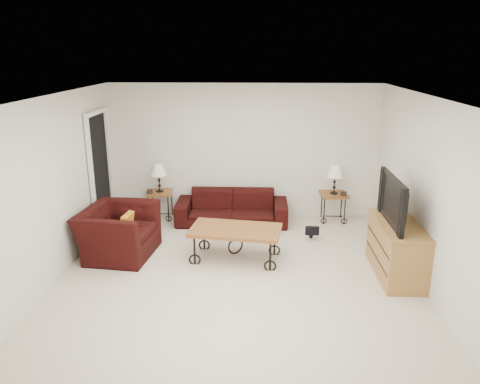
% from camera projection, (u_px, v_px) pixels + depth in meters
% --- Properties ---
extents(ground, '(5.00, 5.00, 0.00)m').
position_uv_depth(ground, '(238.00, 273.00, 6.65)').
color(ground, beige).
rests_on(ground, ground).
extents(wall_back, '(5.00, 0.02, 2.50)m').
position_uv_depth(wall_back, '(244.00, 151.00, 8.67)').
color(wall_back, silver).
rests_on(wall_back, ground).
extents(wall_front, '(5.00, 0.02, 2.50)m').
position_uv_depth(wall_front, '(224.00, 275.00, 3.89)').
color(wall_front, silver).
rests_on(wall_front, ground).
extents(wall_left, '(0.02, 5.00, 2.50)m').
position_uv_depth(wall_left, '(57.00, 187.00, 6.38)').
color(wall_left, silver).
rests_on(wall_left, ground).
extents(wall_right, '(0.02, 5.00, 2.50)m').
position_uv_depth(wall_right, '(425.00, 192.00, 6.18)').
color(wall_right, silver).
rests_on(wall_right, ground).
extents(ceiling, '(5.00, 5.00, 0.00)m').
position_uv_depth(ceiling, '(238.00, 96.00, 5.92)').
color(ceiling, white).
rests_on(ceiling, wall_back).
extents(doorway, '(0.08, 0.94, 2.04)m').
position_uv_depth(doorway, '(100.00, 173.00, 8.03)').
color(doorway, black).
rests_on(doorway, ground).
extents(sofa, '(2.03, 0.79, 0.59)m').
position_uv_depth(sofa, '(232.00, 207.00, 8.50)').
color(sofa, black).
rests_on(sofa, ground).
extents(side_table_left, '(0.56, 0.56, 0.53)m').
position_uv_depth(side_table_left, '(160.00, 205.00, 8.74)').
color(side_table_left, brown).
rests_on(side_table_left, ground).
extents(side_table_right, '(0.51, 0.51, 0.53)m').
position_uv_depth(side_table_right, '(333.00, 207.00, 8.61)').
color(side_table_right, brown).
rests_on(side_table_right, ground).
extents(lamp_left, '(0.34, 0.34, 0.53)m').
position_uv_depth(lamp_left, '(159.00, 178.00, 8.58)').
color(lamp_left, black).
rests_on(lamp_left, side_table_left).
extents(lamp_right, '(0.32, 0.32, 0.53)m').
position_uv_depth(lamp_right, '(335.00, 180.00, 8.45)').
color(lamp_right, black).
rests_on(lamp_right, side_table_right).
extents(photo_frame_left, '(0.10, 0.05, 0.09)m').
position_uv_depth(photo_frame_left, '(150.00, 192.00, 8.51)').
color(photo_frame_left, black).
rests_on(photo_frame_left, side_table_left).
extents(photo_frame_right, '(0.11, 0.03, 0.09)m').
position_uv_depth(photo_frame_right, '(344.00, 194.00, 8.37)').
color(photo_frame_right, black).
rests_on(photo_frame_right, side_table_right).
extents(coffee_table, '(1.43, 0.91, 0.50)m').
position_uv_depth(coffee_table, '(235.00, 244.00, 7.01)').
color(coffee_table, brown).
rests_on(coffee_table, ground).
extents(armchair, '(1.14, 1.27, 0.76)m').
position_uv_depth(armchair, '(118.00, 232.00, 7.14)').
color(armchair, black).
rests_on(armchair, ground).
extents(throw_pillow, '(0.13, 0.35, 0.34)m').
position_uv_depth(throw_pillow, '(126.00, 225.00, 7.04)').
color(throw_pillow, orange).
rests_on(throw_pillow, armchair).
extents(tv_stand, '(0.54, 1.29, 0.77)m').
position_uv_depth(tv_stand, '(397.00, 249.00, 6.50)').
color(tv_stand, '#A1743B').
rests_on(tv_stand, ground).
extents(television, '(0.15, 1.16, 0.67)m').
position_uv_depth(television, '(400.00, 200.00, 6.29)').
color(television, black).
rests_on(television, tv_stand).
extents(backpack, '(0.42, 0.37, 0.45)m').
position_uv_depth(backpack, '(311.00, 226.00, 7.81)').
color(backpack, black).
rests_on(backpack, ground).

